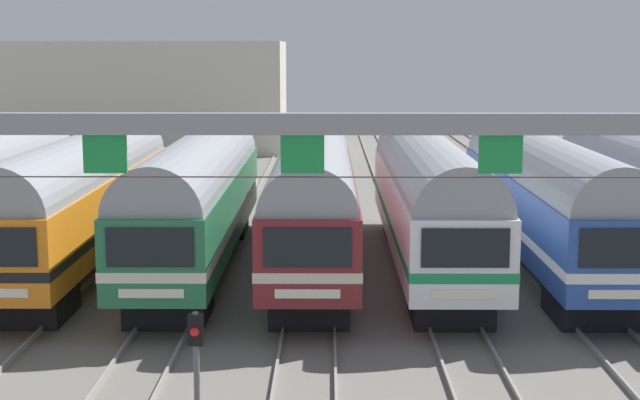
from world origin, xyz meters
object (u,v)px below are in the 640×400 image
(commuter_train_white, at_px, (428,194))
(commuter_train_blue, at_px, (544,195))
(commuter_train_green, at_px, (198,194))
(commuter_train_orange, at_px, (83,194))
(commuter_train_maroon, at_px, (313,194))
(catenary_gantry, at_px, (302,164))
(yard_signal_mast, at_px, (196,353))

(commuter_train_white, bearing_deg, commuter_train_blue, 0.00)
(commuter_train_green, distance_m, commuter_train_blue, 12.21)
(commuter_train_orange, height_order, commuter_train_white, same)
(commuter_train_green, height_order, commuter_train_white, same)
(commuter_train_maroon, relative_size, commuter_train_white, 1.00)
(commuter_train_white, xyz_separation_m, catenary_gantry, (-4.07, -13.50, 2.74))
(catenary_gantry, bearing_deg, commuter_train_blue, 58.91)
(commuter_train_maroon, xyz_separation_m, commuter_train_white, (4.07, 0.00, 0.00))
(commuter_train_blue, xyz_separation_m, yard_signal_mast, (-10.18, -15.19, -0.77))
(catenary_gantry, bearing_deg, commuter_train_orange, 121.09)
(commuter_train_blue, bearing_deg, catenary_gantry, -121.09)
(commuter_train_orange, relative_size, yard_signal_mast, 6.58)
(commuter_train_orange, bearing_deg, commuter_train_blue, 0.00)
(yard_signal_mast, bearing_deg, commuter_train_maroon, 82.37)
(commuter_train_white, relative_size, catenary_gantry, 0.61)
(commuter_train_maroon, xyz_separation_m, commuter_train_blue, (8.14, 0.00, 0.00))
(commuter_train_white, distance_m, commuter_train_blue, 4.07)
(commuter_train_green, bearing_deg, yard_signal_mast, -82.37)
(commuter_train_maroon, bearing_deg, commuter_train_blue, 0.00)
(commuter_train_orange, bearing_deg, catenary_gantry, -58.91)
(commuter_train_blue, height_order, catenary_gantry, catenary_gantry)
(commuter_train_maroon, bearing_deg, commuter_train_green, 180.00)
(yard_signal_mast, bearing_deg, commuter_train_green, 97.63)
(commuter_train_maroon, distance_m, yard_signal_mast, 15.34)
(commuter_train_green, bearing_deg, catenary_gantry, -73.22)
(commuter_train_orange, distance_m, commuter_train_green, 4.07)
(catenary_gantry, bearing_deg, commuter_train_white, 73.22)
(commuter_train_maroon, xyz_separation_m, catenary_gantry, (0.00, -13.50, 2.74))
(commuter_train_green, relative_size, commuter_train_white, 1.00)
(commuter_train_green, distance_m, commuter_train_white, 8.14)
(commuter_train_maroon, height_order, yard_signal_mast, commuter_train_maroon)
(commuter_train_white, bearing_deg, commuter_train_maroon, 180.00)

